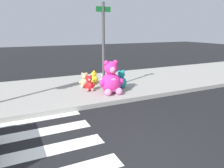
# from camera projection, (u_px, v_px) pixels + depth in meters

# --- Properties ---
(ground_plane) EXTENTS (60.00, 60.00, 0.00)m
(ground_plane) POSITION_uv_depth(u_px,v_px,m) (147.00, 160.00, 4.07)
(ground_plane) COLOR black
(sidewalk) EXTENTS (28.00, 4.40, 0.15)m
(sidewalk) POSITION_uv_depth(u_px,v_px,m) (73.00, 89.00, 8.60)
(sidewalk) COLOR #9E9B93
(sidewalk) RESTS_ON ground_plane
(sign_pole) EXTENTS (0.56, 0.11, 3.20)m
(sign_pole) POSITION_uv_depth(u_px,v_px,m) (103.00, 45.00, 7.87)
(sign_pole) COLOR #4C4C51
(sign_pole) RESTS_ON sidewalk
(plush_pink_large) EXTENTS (0.93, 0.83, 1.20)m
(plush_pink_large) POSITION_uv_depth(u_px,v_px,m) (111.00, 80.00, 7.68)
(plush_pink_large) COLOR #F22D93
(plush_pink_large) RESTS_ON sidewalk
(plush_red) EXTENTS (0.45, 0.41, 0.59)m
(plush_red) POSITION_uv_depth(u_px,v_px,m) (89.00, 84.00, 8.07)
(plush_red) COLOR red
(plush_red) RESTS_ON sidewalk
(plush_teal) EXTENTS (0.55, 0.50, 0.72)m
(plush_teal) POSITION_uv_depth(u_px,v_px,m) (121.00, 81.00, 8.43)
(plush_teal) COLOR teal
(plush_teal) RESTS_ON sidewalk
(plush_yellow) EXTENTS (0.38, 0.40, 0.54)m
(plush_yellow) POSITION_uv_depth(u_px,v_px,m) (94.00, 78.00, 9.21)
(plush_yellow) COLOR yellow
(plush_yellow) RESTS_ON sidewalk
(plush_white) EXTENTS (0.36, 0.36, 0.50)m
(plush_white) POSITION_uv_depth(u_px,v_px,m) (104.00, 80.00, 9.00)
(plush_white) COLOR white
(plush_white) RESTS_ON sidewalk
(plush_tan) EXTENTS (0.44, 0.43, 0.60)m
(plush_tan) POSITION_uv_depth(u_px,v_px,m) (85.00, 81.00, 8.55)
(plush_tan) COLOR tan
(plush_tan) RESTS_ON sidewalk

